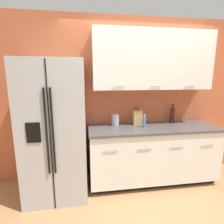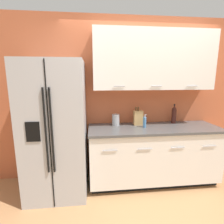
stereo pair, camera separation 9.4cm
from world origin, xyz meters
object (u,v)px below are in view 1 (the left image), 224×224
at_px(refrigerator, 56,130).
at_px(steel_canister, 115,120).
at_px(wine_bottle, 172,114).
at_px(knife_block, 137,117).
at_px(soap_dispenser, 144,122).

relative_size(refrigerator, steel_canister, 9.68).
relative_size(wine_bottle, steel_canister, 1.63).
height_order(refrigerator, steel_canister, refrigerator).
xyz_separation_m(knife_block, wine_bottle, (0.62, 0.04, 0.03)).
bearing_deg(wine_bottle, knife_block, -176.47).
distance_m(wine_bottle, steel_canister, 0.98).
bearing_deg(soap_dispenser, wine_bottle, 19.07).
height_order(wine_bottle, steel_canister, wine_bottle).
relative_size(knife_block, soap_dispenser, 1.47).
xyz_separation_m(knife_block, steel_canister, (-0.36, -0.00, -0.03)).
relative_size(knife_block, wine_bottle, 0.92).
relative_size(refrigerator, wine_bottle, 5.92).
distance_m(soap_dispenser, steel_canister, 0.45).
height_order(soap_dispenser, steel_canister, soap_dispenser).
bearing_deg(knife_block, refrigerator, -169.67).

